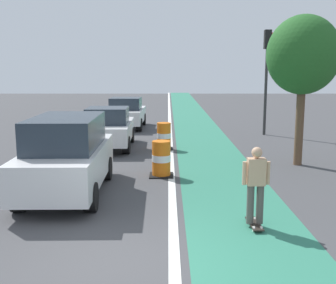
{
  "coord_description": "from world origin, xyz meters",
  "views": [
    {
      "loc": [
        0.79,
        -6.69,
        3.24
      ],
      "look_at": [
        0.79,
        5.65,
        1.1
      ],
      "focal_mm": 45.13,
      "sensor_mm": 36.0,
      "label": 1
    }
  ],
  "objects_px": {
    "traffic_barrel_mid": "(164,136)",
    "street_tree_sidewalk": "(303,56)",
    "skateboarder_on_lane": "(256,184)",
    "parked_sedan_second": "(109,128)",
    "parked_sedan_third": "(126,113)",
    "traffic_light_corner": "(267,64)",
    "parked_suv_nearest": "(67,155)",
    "traffic_barrel_front": "(161,159)"
  },
  "relations": [
    {
      "from": "traffic_barrel_mid",
      "to": "street_tree_sidewalk",
      "type": "xyz_separation_m",
      "value": [
        4.62,
        -2.83,
        3.14
      ]
    },
    {
      "from": "skateboarder_on_lane",
      "to": "parked_sedan_second",
      "type": "relative_size",
      "value": 0.41
    },
    {
      "from": "traffic_barrel_mid",
      "to": "parked_sedan_third",
      "type": "bearing_deg",
      "value": 108.79
    },
    {
      "from": "skateboarder_on_lane",
      "to": "traffic_light_corner",
      "type": "bearing_deg",
      "value": 76.44
    },
    {
      "from": "parked_sedan_second",
      "to": "traffic_light_corner",
      "type": "xyz_separation_m",
      "value": [
        7.28,
        3.62,
        2.67
      ]
    },
    {
      "from": "skateboarder_on_lane",
      "to": "parked_sedan_third",
      "type": "height_order",
      "value": "parked_sedan_third"
    },
    {
      "from": "parked_sedan_third",
      "to": "traffic_barrel_mid",
      "type": "xyz_separation_m",
      "value": [
        2.14,
        -6.29,
        -0.3
      ]
    },
    {
      "from": "skateboarder_on_lane",
      "to": "parked_suv_nearest",
      "type": "relative_size",
      "value": 0.36
    },
    {
      "from": "parked_sedan_third",
      "to": "traffic_light_corner",
      "type": "height_order",
      "value": "traffic_light_corner"
    },
    {
      "from": "parked_sedan_third",
      "to": "street_tree_sidewalk",
      "type": "bearing_deg",
      "value": -53.46
    },
    {
      "from": "traffic_barrel_front",
      "to": "street_tree_sidewalk",
      "type": "relative_size",
      "value": 0.22
    },
    {
      "from": "parked_sedan_second",
      "to": "skateboarder_on_lane",
      "type": "bearing_deg",
      "value": -64.44
    },
    {
      "from": "skateboarder_on_lane",
      "to": "traffic_barrel_mid",
      "type": "height_order",
      "value": "skateboarder_on_lane"
    },
    {
      "from": "traffic_barrel_mid",
      "to": "traffic_light_corner",
      "type": "height_order",
      "value": "traffic_light_corner"
    },
    {
      "from": "parked_suv_nearest",
      "to": "traffic_light_corner",
      "type": "distance_m",
      "value": 12.81
    },
    {
      "from": "parked_suv_nearest",
      "to": "street_tree_sidewalk",
      "type": "relative_size",
      "value": 0.93
    },
    {
      "from": "traffic_barrel_front",
      "to": "parked_suv_nearest",
      "type": "bearing_deg",
      "value": -142.62
    },
    {
      "from": "parked_suv_nearest",
      "to": "parked_sedan_third",
      "type": "xyz_separation_m",
      "value": [
        0.31,
        12.53,
        -0.2
      ]
    },
    {
      "from": "parked_sedan_second",
      "to": "traffic_barrel_front",
      "type": "xyz_separation_m",
      "value": [
        2.26,
        -4.67,
        -0.3
      ]
    },
    {
      "from": "parked_sedan_second",
      "to": "traffic_barrel_mid",
      "type": "distance_m",
      "value": 2.33
    },
    {
      "from": "traffic_barrel_front",
      "to": "traffic_barrel_mid",
      "type": "relative_size",
      "value": 1.0
    },
    {
      "from": "traffic_barrel_mid",
      "to": "traffic_light_corner",
      "type": "distance_m",
      "value": 6.99
    },
    {
      "from": "skateboarder_on_lane",
      "to": "street_tree_sidewalk",
      "type": "xyz_separation_m",
      "value": [
        2.65,
        5.8,
        2.76
      ]
    },
    {
      "from": "parked_sedan_third",
      "to": "street_tree_sidewalk",
      "type": "height_order",
      "value": "street_tree_sidewalk"
    },
    {
      "from": "skateboarder_on_lane",
      "to": "parked_suv_nearest",
      "type": "bearing_deg",
      "value": 151.6
    },
    {
      "from": "traffic_barrel_mid",
      "to": "street_tree_sidewalk",
      "type": "height_order",
      "value": "street_tree_sidewalk"
    },
    {
      "from": "traffic_barrel_front",
      "to": "street_tree_sidewalk",
      "type": "distance_m",
      "value": 5.83
    },
    {
      "from": "street_tree_sidewalk",
      "to": "parked_suv_nearest",
      "type": "bearing_deg",
      "value": -154.25
    },
    {
      "from": "skateboarder_on_lane",
      "to": "parked_sedan_second",
      "type": "xyz_separation_m",
      "value": [
        -4.26,
        8.9,
        -0.08
      ]
    },
    {
      "from": "skateboarder_on_lane",
      "to": "traffic_barrel_front",
      "type": "xyz_separation_m",
      "value": [
        -2.0,
        4.24,
        -0.38
      ]
    },
    {
      "from": "parked_suv_nearest",
      "to": "traffic_light_corner",
      "type": "xyz_separation_m",
      "value": [
        7.44,
        10.13,
        2.47
      ]
    },
    {
      "from": "parked_suv_nearest",
      "to": "parked_sedan_third",
      "type": "relative_size",
      "value": 1.12
    },
    {
      "from": "parked_sedan_second",
      "to": "street_tree_sidewalk",
      "type": "distance_m",
      "value": 8.09
    },
    {
      "from": "parked_sedan_third",
      "to": "street_tree_sidewalk",
      "type": "distance_m",
      "value": 11.7
    },
    {
      "from": "traffic_light_corner",
      "to": "parked_sedan_third",
      "type": "bearing_deg",
      "value": 161.42
    },
    {
      "from": "skateboarder_on_lane",
      "to": "parked_sedan_second",
      "type": "distance_m",
      "value": 9.87
    },
    {
      "from": "parked_suv_nearest",
      "to": "traffic_barrel_mid",
      "type": "distance_m",
      "value": 6.72
    },
    {
      "from": "traffic_barrel_front",
      "to": "street_tree_sidewalk",
      "type": "xyz_separation_m",
      "value": [
        4.65,
        1.56,
        3.14
      ]
    },
    {
      "from": "parked_suv_nearest",
      "to": "traffic_barrel_mid",
      "type": "height_order",
      "value": "parked_suv_nearest"
    },
    {
      "from": "parked_sedan_second",
      "to": "traffic_light_corner",
      "type": "bearing_deg",
      "value": 26.44
    },
    {
      "from": "skateboarder_on_lane",
      "to": "traffic_barrel_front",
      "type": "distance_m",
      "value": 4.7
    },
    {
      "from": "traffic_barrel_mid",
      "to": "traffic_light_corner",
      "type": "bearing_deg",
      "value": 38.02
    }
  ]
}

